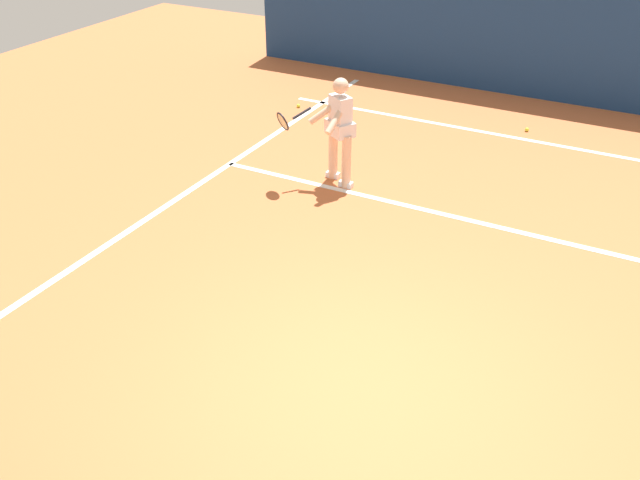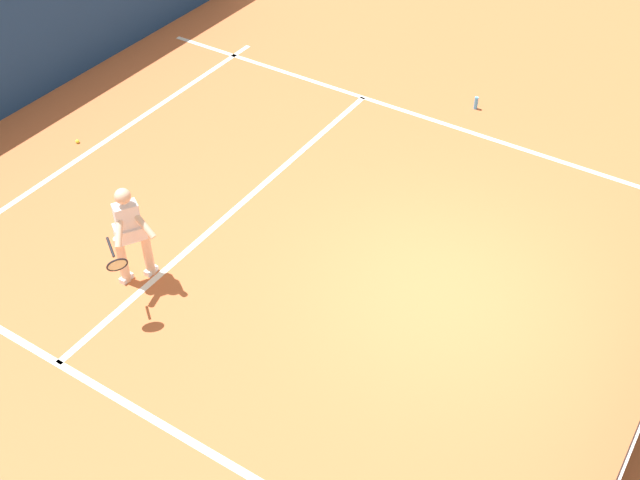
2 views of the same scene
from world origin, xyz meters
TOP-DOWN VIEW (x-y plane):
  - ground_plane at (0.00, 0.00)m, footprint 23.48×23.48m
  - baseline_marking at (0.00, -6.53)m, footprint 8.70×0.10m
  - service_line_marking at (0.00, -3.47)m, footprint 7.70×0.10m
  - sideline_left_marking at (-3.85, 0.00)m, footprint 0.10×16.06m
  - tennis_player at (2.11, -3.68)m, footprint 1.07×0.78m
  - tennis_ball_mid at (0.15, -6.90)m, footprint 0.07×0.07m
  - water_bottle at (-4.63, -1.53)m, footprint 0.07×0.07m

SIDE VIEW (x-z plane):
  - ground_plane at x=0.00m, z-range 0.00..0.00m
  - baseline_marking at x=0.00m, z-range 0.00..0.01m
  - service_line_marking at x=0.00m, z-range 0.00..0.01m
  - sideline_left_marking at x=-3.85m, z-range 0.00..0.01m
  - tennis_ball_mid at x=0.15m, z-range 0.00..0.07m
  - water_bottle at x=-4.63m, z-range 0.00..0.24m
  - tennis_player at x=2.11m, z-range 0.07..1.62m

